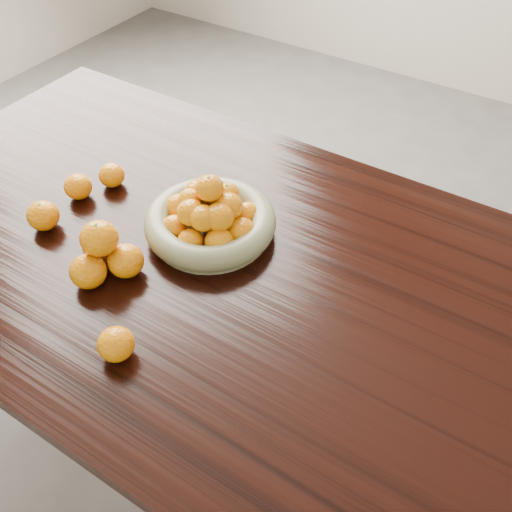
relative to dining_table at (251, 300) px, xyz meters
The scene contains 8 objects.
ground 0.66m from the dining_table, ahead, with size 5.00×5.00×0.00m, color slate.
dining_table is the anchor object (origin of this frame).
fruit_bowl 0.21m from the dining_table, 158.77° to the left, with size 0.30×0.30×0.16m.
orange_pyramid 0.34m from the dining_table, 148.31° to the right, with size 0.16×0.15×0.13m.
loose_orange_0 0.51m from the dining_table, 164.64° to the right, with size 0.07×0.07×0.07m, color orange.
loose_orange_2 0.35m from the dining_table, 106.34° to the right, with size 0.07×0.07×0.06m, color orange.
loose_orange_3 0.51m from the dining_table, behind, with size 0.07×0.07×0.06m, color orange.
loose_orange_4 0.48m from the dining_table, behind, with size 0.06×0.06×0.06m, color orange.
Camera 1 is at (0.47, -0.71, 1.63)m, focal length 40.00 mm.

